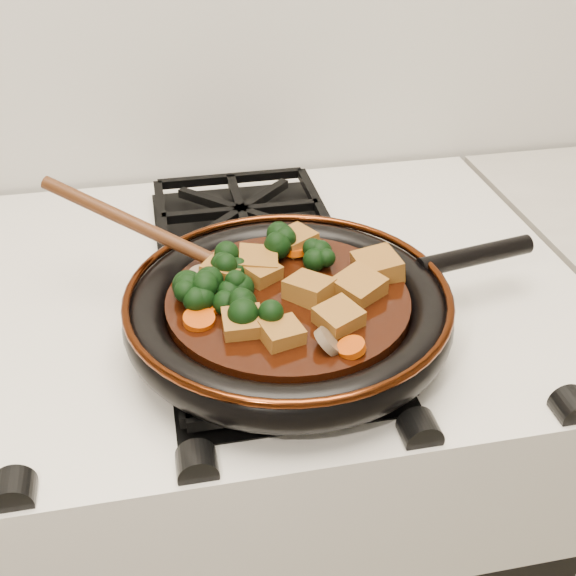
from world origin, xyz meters
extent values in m
cube|color=silver|center=(0.00, 1.69, 0.45)|extent=(0.76, 0.60, 0.90)
cylinder|color=black|center=(0.01, 1.57, 0.93)|extent=(0.31, 0.31, 0.01)
torus|color=black|center=(0.01, 1.57, 0.94)|extent=(0.34, 0.34, 0.04)
torus|color=#461C0A|center=(0.01, 1.57, 0.96)|extent=(0.33, 0.33, 0.01)
cylinder|color=black|center=(0.23, 1.61, 0.96)|extent=(0.14, 0.05, 0.02)
cylinder|color=black|center=(0.01, 1.57, 0.95)|extent=(0.25, 0.25, 0.02)
cube|color=#905C21|center=(0.11, 1.59, 0.97)|extent=(0.05, 0.05, 0.03)
cube|color=#905C21|center=(0.04, 1.66, 0.97)|extent=(0.05, 0.05, 0.03)
cube|color=#905C21|center=(0.08, 1.56, 0.97)|extent=(0.06, 0.06, 0.03)
cube|color=#905C21|center=(-0.01, 1.62, 0.97)|extent=(0.05, 0.05, 0.03)
cube|color=#905C21|center=(0.05, 1.51, 0.97)|extent=(0.05, 0.05, 0.03)
cube|color=#905C21|center=(-0.01, 1.61, 0.97)|extent=(0.05, 0.05, 0.02)
cube|color=#905C21|center=(-0.01, 1.50, 0.97)|extent=(0.04, 0.04, 0.02)
cube|color=#905C21|center=(-0.04, 1.52, 0.97)|extent=(0.04, 0.04, 0.03)
cube|color=#905C21|center=(-0.05, 1.61, 0.97)|extent=(0.06, 0.06, 0.03)
cube|color=#905C21|center=(0.03, 1.56, 0.97)|extent=(0.06, 0.06, 0.03)
cylinder|color=#B73D05|center=(0.09, 1.58, 0.96)|extent=(0.03, 0.03, 0.01)
cylinder|color=#B73D05|center=(-0.08, 1.54, 0.96)|extent=(0.03, 0.03, 0.01)
cylinder|color=#B73D05|center=(-0.07, 1.56, 0.96)|extent=(0.03, 0.03, 0.02)
cylinder|color=#B73D05|center=(-0.07, 1.57, 0.96)|extent=(0.03, 0.03, 0.01)
cylinder|color=#B73D05|center=(0.04, 1.65, 0.96)|extent=(0.03, 0.03, 0.01)
cylinder|color=#B73D05|center=(0.05, 1.47, 0.96)|extent=(0.03, 0.03, 0.01)
cylinder|color=brown|center=(0.03, 1.48, 0.97)|extent=(0.03, 0.03, 0.03)
cylinder|color=brown|center=(-0.08, 1.58, 0.97)|extent=(0.05, 0.05, 0.02)
cylinder|color=brown|center=(-0.07, 1.60, 0.97)|extent=(0.05, 0.05, 0.02)
ellipsoid|color=#47240F|center=(-0.04, 1.62, 0.96)|extent=(0.07, 0.06, 0.02)
cylinder|color=#47240F|center=(-0.13, 1.68, 1.00)|extent=(0.02, 0.02, 0.23)
camera|label=1|loc=(-0.11, 0.98, 1.37)|focal=45.00mm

